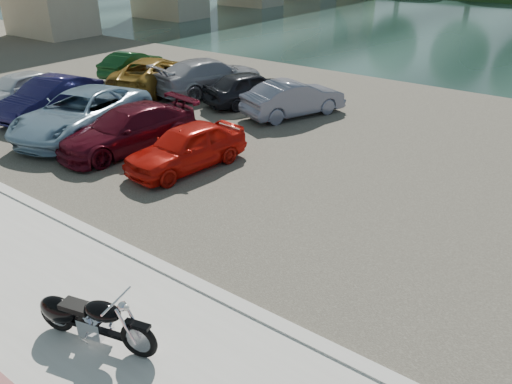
{
  "coord_description": "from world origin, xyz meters",
  "views": [
    {
      "loc": [
        6.48,
        -3.72,
        6.15
      ],
      "look_at": [
        0.52,
        4.36,
        1.1
      ],
      "focal_mm": 35.0,
      "sensor_mm": 36.0,
      "label": 1
    }
  ],
  "objects_px": {
    "motorcycle": "(85,317)",
    "car_2": "(82,113)",
    "car_0": "(18,89)",
    "car_1": "(50,98)"
  },
  "relations": [
    {
      "from": "motorcycle",
      "to": "car_2",
      "type": "xyz_separation_m",
      "value": [
        -8.7,
        6.35,
        0.24
      ]
    },
    {
      "from": "car_0",
      "to": "car_2",
      "type": "height_order",
      "value": "car_2"
    },
    {
      "from": "car_1",
      "to": "car_2",
      "type": "height_order",
      "value": "car_2"
    },
    {
      "from": "car_1",
      "to": "car_2",
      "type": "distance_m",
      "value": 2.77
    },
    {
      "from": "car_0",
      "to": "car_1",
      "type": "bearing_deg",
      "value": -4.4
    },
    {
      "from": "motorcycle",
      "to": "car_2",
      "type": "distance_m",
      "value": 10.78
    },
    {
      "from": "motorcycle",
      "to": "car_2",
      "type": "relative_size",
      "value": 0.41
    },
    {
      "from": "car_1",
      "to": "motorcycle",
      "type": "bearing_deg",
      "value": -41.19
    },
    {
      "from": "car_0",
      "to": "car_1",
      "type": "distance_m",
      "value": 2.36
    },
    {
      "from": "motorcycle",
      "to": "car_0",
      "type": "height_order",
      "value": "car_0"
    }
  ]
}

